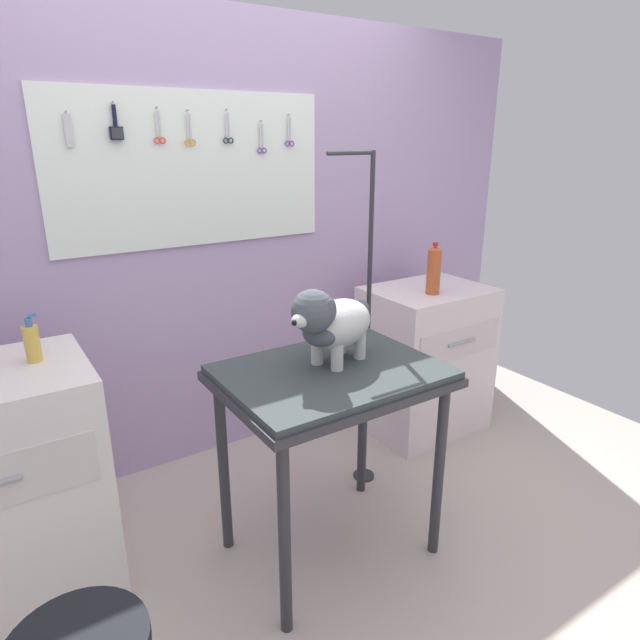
% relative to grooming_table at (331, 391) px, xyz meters
% --- Properties ---
extents(ground, '(4.40, 4.00, 0.04)m').
position_rel_grooming_table_xyz_m(ground, '(0.03, -0.22, -0.77)').
color(ground, '#BBACA1').
extents(rear_wall_panel, '(4.00, 0.11, 2.30)m').
position_rel_grooming_table_xyz_m(rear_wall_panel, '(0.03, 1.06, 0.41)').
color(rear_wall_panel, '#AF96BF').
rests_on(rear_wall_panel, ground).
extents(grooming_table, '(0.85, 0.63, 0.85)m').
position_rel_grooming_table_xyz_m(grooming_table, '(0.00, 0.00, 0.00)').
color(grooming_table, '#2D2D33').
rests_on(grooming_table, ground).
extents(grooming_arm, '(0.29, 0.11, 1.65)m').
position_rel_grooming_table_xyz_m(grooming_arm, '(0.43, 0.34, 0.02)').
color(grooming_arm, '#2D2D33').
rests_on(grooming_arm, ground).
extents(dog, '(0.45, 0.30, 0.33)m').
position_rel_grooming_table_xyz_m(dog, '(0.02, 0.03, 0.27)').
color(dog, silver).
rests_on(dog, grooming_table).
extents(cabinet_right, '(0.68, 0.54, 0.88)m').
position_rel_grooming_table_xyz_m(cabinet_right, '(1.08, 0.58, -0.31)').
color(cabinet_right, silver).
rests_on(cabinet_right, ground).
extents(spray_bottle_short, '(0.06, 0.05, 0.18)m').
position_rel_grooming_table_xyz_m(spray_bottle_short, '(-0.96, 0.49, 0.25)').
color(spray_bottle_short, gold).
rests_on(spray_bottle_short, counter_left).
extents(soda_bottle, '(0.08, 0.08, 0.29)m').
position_rel_grooming_table_xyz_m(soda_bottle, '(1.01, 0.49, 0.26)').
color(soda_bottle, '#B65228').
rests_on(soda_bottle, cabinet_right).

